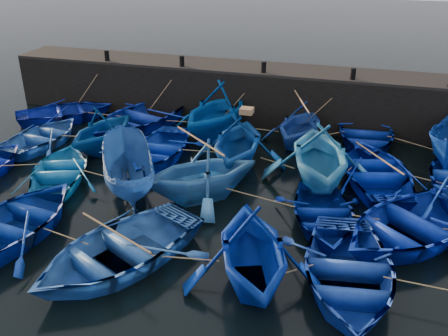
# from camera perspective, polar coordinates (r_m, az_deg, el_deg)

# --- Properties ---
(ground) EXTENTS (120.00, 120.00, 0.00)m
(ground) POSITION_cam_1_polar(r_m,az_deg,el_deg) (15.94, -3.29, -7.09)
(ground) COLOR black
(ground) RESTS_ON ground
(quay_wall) EXTENTS (26.00, 2.50, 2.50)m
(quay_wall) POSITION_cam_1_polar(r_m,az_deg,el_deg) (24.65, 4.87, 8.27)
(quay_wall) COLOR black
(quay_wall) RESTS_ON ground
(quay_top) EXTENTS (26.00, 2.50, 0.12)m
(quay_top) POSITION_cam_1_polar(r_m,az_deg,el_deg) (24.29, 4.99, 11.22)
(quay_top) COLOR black
(quay_top) RESTS_ON quay_wall
(bollard_0) EXTENTS (0.24, 0.24, 0.50)m
(bollard_0) POSITION_cam_1_polar(r_m,az_deg,el_deg) (26.16, -13.25, 12.40)
(bollard_0) COLOR black
(bollard_0) RESTS_ON quay_top
(bollard_1) EXTENTS (0.24, 0.24, 0.50)m
(bollard_1) POSITION_cam_1_polar(r_m,az_deg,el_deg) (24.48, -4.84, 12.08)
(bollard_1) COLOR black
(bollard_1) RESTS_ON quay_top
(bollard_2) EXTENTS (0.24, 0.24, 0.50)m
(bollard_2) POSITION_cam_1_polar(r_m,az_deg,el_deg) (23.36, 4.55, 11.43)
(bollard_2) COLOR black
(bollard_2) RESTS_ON quay_top
(bollard_3) EXTENTS (0.24, 0.24, 0.50)m
(bollard_3) POSITION_cam_1_polar(r_m,az_deg,el_deg) (22.90, 14.53, 10.40)
(bollard_3) COLOR black
(bollard_3) RESTS_ON quay_top
(boat_0) EXTENTS (5.62, 5.43, 0.95)m
(boat_0) POSITION_cam_1_polar(r_m,az_deg,el_deg) (25.86, -17.65, 6.17)
(boat_0) COLOR navy
(boat_0) RESTS_ON ground
(boat_1) EXTENTS (5.65, 6.71, 1.19)m
(boat_1) POSITION_cam_1_polar(r_m,az_deg,el_deg) (23.87, -9.73, 5.73)
(boat_1) COLOR navy
(boat_1) RESTS_ON ground
(boat_2) EXTENTS (5.16, 5.64, 2.53)m
(boat_2) POSITION_cam_1_polar(r_m,az_deg,el_deg) (22.55, -0.84, 6.71)
(boat_2) COLOR #0048A4
(boat_2) RESTS_ON ground
(boat_3) EXTENTS (3.89, 4.32, 2.01)m
(boat_3) POSITION_cam_1_polar(r_m,az_deg,el_deg) (21.81, 8.66, 5.00)
(boat_3) COLOR #193E95
(boat_3) RESTS_ON ground
(boat_4) EXTENTS (4.00, 5.30, 1.04)m
(boat_4) POSITION_cam_1_polar(r_m,az_deg,el_deg) (22.60, 15.88, 3.72)
(boat_4) COLOR navy
(boat_4) RESTS_ON ground
(boat_6) EXTENTS (3.50, 4.55, 0.88)m
(boat_6) POSITION_cam_1_polar(r_m,az_deg,el_deg) (23.19, -19.93, 3.49)
(boat_6) COLOR #234F92
(boat_6) RESTS_ON ground
(boat_7) EXTENTS (3.90, 4.33, 2.02)m
(boat_7) POSITION_cam_1_polar(r_m,az_deg,el_deg) (21.61, -13.66, 4.37)
(boat_7) COLOR navy
(boat_7) RESTS_ON ground
(boat_8) EXTENTS (3.37, 4.63, 0.94)m
(boat_8) POSITION_cam_1_polar(r_m,az_deg,el_deg) (20.61, -7.56, 2.21)
(boat_8) COLOR #0B30BF
(boat_8) RESTS_ON ground
(boat_9) EXTENTS (4.10, 4.66, 2.30)m
(boat_9) POSITION_cam_1_polar(r_m,az_deg,el_deg) (19.44, 1.68, 3.13)
(boat_9) COLOR navy
(boat_9) RESTS_ON ground
(boat_10) EXTENTS (5.19, 5.69, 2.56)m
(boat_10) POSITION_cam_1_polar(r_m,az_deg,el_deg) (18.36, 10.96, 1.66)
(boat_10) COLOR #2E7FCC
(boat_10) RESTS_ON ground
(boat_11) EXTENTS (4.81, 5.84, 1.05)m
(boat_11) POSITION_cam_1_polar(r_m,az_deg,el_deg) (19.27, 17.04, -0.33)
(boat_11) COLOR #021F9F
(boat_11) RESTS_ON ground
(boat_14) EXTENTS (4.34, 5.04, 0.88)m
(boat_14) POSITION_cam_1_polar(r_m,az_deg,el_deg) (19.70, -18.13, -0.18)
(boat_14) COLOR blue
(boat_14) RESTS_ON ground
(boat_15) EXTENTS (3.93, 4.94, 1.82)m
(boat_15) POSITION_cam_1_polar(r_m,az_deg,el_deg) (17.91, -10.99, -0.29)
(boat_15) COLOR navy
(boat_15) RESTS_ON ground
(boat_16) EXTENTS (5.51, 5.43, 2.20)m
(boat_16) POSITION_cam_1_polar(r_m,az_deg,el_deg) (17.16, -2.70, -0.31)
(boat_16) COLOR #2963A0
(boat_16) RESTS_ON ground
(boat_17) EXTENTS (3.85, 4.71, 0.86)m
(boat_17) POSITION_cam_1_polar(r_m,az_deg,el_deg) (16.21, 11.24, -5.22)
(boat_17) COLOR navy
(boat_17) RESTS_ON ground
(boat_18) EXTENTS (6.57, 6.79, 1.15)m
(boat_18) POSITION_cam_1_polar(r_m,az_deg,el_deg) (16.19, 20.56, -5.95)
(boat_18) COLOR #0824A2
(boat_18) RESTS_ON ground
(boat_21) EXTENTS (4.24, 5.52, 1.06)m
(boat_21) POSITION_cam_1_polar(r_m,az_deg,el_deg) (16.58, -22.92, -5.77)
(boat_21) COLOR navy
(boat_21) RESTS_ON ground
(boat_22) EXTENTS (5.77, 6.45, 1.10)m
(boat_22) POSITION_cam_1_polar(r_m,az_deg,el_deg) (14.39, -12.14, -9.10)
(boat_22) COLOR #25569B
(boat_22) RESTS_ON ground
(boat_23) EXTENTS (4.99, 5.34, 2.26)m
(boat_23) POSITION_cam_1_polar(r_m,az_deg,el_deg) (13.13, 3.24, -9.18)
(boat_23) COLOR #032894
(boat_23) RESTS_ON ground
(boat_24) EXTENTS (4.33, 5.54, 1.05)m
(boat_24) POSITION_cam_1_polar(r_m,az_deg,el_deg) (13.72, 13.94, -11.41)
(boat_24) COLOR #143799
(boat_24) RESTS_ON ground
(wooden_crate) EXTENTS (0.48, 0.44, 0.22)m
(wooden_crate) POSITION_cam_1_polar(r_m,az_deg,el_deg) (18.92, 2.61, 6.55)
(wooden_crate) COLOR olive
(wooden_crate) RESTS_ON boat_9
(mooring_ropes) EXTENTS (17.94, 12.13, 2.10)m
(mooring_ropes) POSITION_cam_1_polar(r_m,az_deg,el_deg) (19.72, 1.46, 2.59)
(mooring_ropes) COLOR tan
(mooring_ropes) RESTS_ON ground
(loose_oars) EXTENTS (9.11, 12.15, 1.20)m
(loose_oars) POSITION_cam_1_polar(r_m,az_deg,el_deg) (17.43, 4.21, 1.97)
(loose_oars) COLOR #99724C
(loose_oars) RESTS_ON ground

